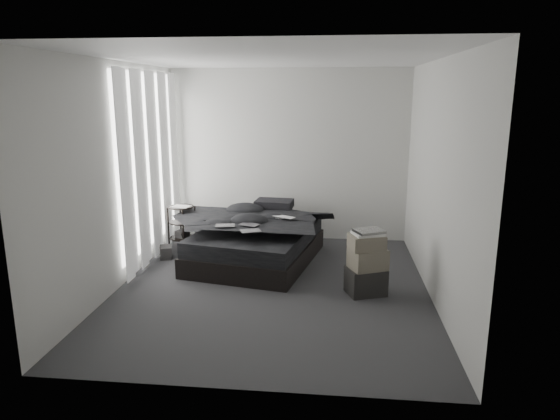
# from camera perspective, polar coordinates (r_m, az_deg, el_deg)

# --- Properties ---
(floor) EXTENTS (3.60, 4.20, 0.01)m
(floor) POSITION_cam_1_polar(r_m,az_deg,el_deg) (5.96, -0.82, -8.81)
(floor) COLOR #333335
(floor) RESTS_ON ground
(ceiling) EXTENTS (3.60, 4.20, 0.01)m
(ceiling) POSITION_cam_1_polar(r_m,az_deg,el_deg) (5.54, -0.92, 16.99)
(ceiling) COLOR white
(ceiling) RESTS_ON ground
(wall_back) EXTENTS (3.60, 0.01, 2.60)m
(wall_back) POSITION_cam_1_polar(r_m,az_deg,el_deg) (7.67, 1.04, 6.23)
(wall_back) COLOR silver
(wall_back) RESTS_ON ground
(wall_front) EXTENTS (3.60, 0.01, 2.60)m
(wall_front) POSITION_cam_1_polar(r_m,az_deg,el_deg) (3.58, -4.94, -2.05)
(wall_front) COLOR silver
(wall_front) RESTS_ON ground
(wall_left) EXTENTS (0.01, 4.20, 2.60)m
(wall_left) POSITION_cam_1_polar(r_m,az_deg,el_deg) (6.09, -17.98, 3.73)
(wall_left) COLOR silver
(wall_left) RESTS_ON ground
(wall_right) EXTENTS (0.01, 4.20, 2.60)m
(wall_right) POSITION_cam_1_polar(r_m,az_deg,el_deg) (5.68, 17.50, 3.11)
(wall_right) COLOR silver
(wall_right) RESTS_ON ground
(window_left) EXTENTS (0.02, 2.00, 2.30)m
(window_left) POSITION_cam_1_polar(r_m,az_deg,el_deg) (6.90, -14.85, 5.41)
(window_left) COLOR white
(window_left) RESTS_ON wall_left
(curtain_left) EXTENTS (0.06, 2.12, 2.48)m
(curtain_left) POSITION_cam_1_polar(r_m,az_deg,el_deg) (6.89, -14.43, 4.84)
(curtain_left) COLOR white
(curtain_left) RESTS_ON wall_left
(bed) EXTENTS (1.78, 2.14, 0.26)m
(bed) POSITION_cam_1_polar(r_m,az_deg,el_deg) (6.81, -2.70, -4.82)
(bed) COLOR black
(bed) RESTS_ON floor
(mattress) EXTENTS (1.71, 2.07, 0.20)m
(mattress) POSITION_cam_1_polar(r_m,az_deg,el_deg) (6.74, -2.72, -2.97)
(mattress) COLOR black
(mattress) RESTS_ON bed
(duvet) EXTENTS (1.69, 1.86, 0.22)m
(duvet) POSITION_cam_1_polar(r_m,az_deg,el_deg) (6.64, -2.88, -1.32)
(duvet) COLOR black
(duvet) RESTS_ON mattress
(pillow_lower) EXTENTS (0.63, 0.49, 0.13)m
(pillow_lower) POSITION_cam_1_polar(r_m,az_deg,el_deg) (7.38, -1.10, -0.19)
(pillow_lower) COLOR black
(pillow_lower) RESTS_ON mattress
(pillow_upper) EXTENTS (0.56, 0.42, 0.12)m
(pillow_upper) POSITION_cam_1_polar(r_m,az_deg,el_deg) (7.32, -0.67, 0.69)
(pillow_upper) COLOR black
(pillow_upper) RESTS_ON pillow_lower
(laptop) EXTENTS (0.36, 0.32, 0.02)m
(laptop) POSITION_cam_1_polar(r_m,az_deg,el_deg) (6.59, 0.23, -0.34)
(laptop) COLOR silver
(laptop) RESTS_ON duvet
(comic_a) EXTENTS (0.26, 0.20, 0.01)m
(comic_a) POSITION_cam_1_polar(r_m,az_deg,el_deg) (6.29, -6.31, -1.16)
(comic_a) COLOR black
(comic_a) RESTS_ON duvet
(comic_b) EXTENTS (0.28, 0.24, 0.01)m
(comic_b) POSITION_cam_1_polar(r_m,az_deg,el_deg) (6.31, -3.52, -1.01)
(comic_b) COLOR black
(comic_b) RESTS_ON duvet
(comic_c) EXTENTS (0.28, 0.24, 0.01)m
(comic_c) POSITION_cam_1_polar(r_m,az_deg,el_deg) (6.02, -3.40, -1.66)
(comic_c) COLOR black
(comic_c) RESTS_ON duvet
(side_stand) EXTENTS (0.47, 0.47, 0.66)m
(side_stand) POSITION_cam_1_polar(r_m,az_deg,el_deg) (7.30, -11.13, -2.16)
(side_stand) COLOR black
(side_stand) RESTS_ON floor
(papers) EXTENTS (0.29, 0.24, 0.01)m
(papers) POSITION_cam_1_polar(r_m,az_deg,el_deg) (7.21, -11.24, 0.38)
(papers) COLOR white
(papers) RESTS_ON side_stand
(floor_books) EXTENTS (0.22, 0.26, 0.16)m
(floor_books) POSITION_cam_1_polar(r_m,az_deg,el_deg) (7.12, -12.91, -4.76)
(floor_books) COLOR black
(floor_books) RESTS_ON floor
(box_lower) EXTENTS (0.50, 0.44, 0.30)m
(box_lower) POSITION_cam_1_polar(r_m,az_deg,el_deg) (5.81, 9.78, -7.99)
(box_lower) COLOR black
(box_lower) RESTS_ON floor
(box_mid) EXTENTS (0.47, 0.43, 0.23)m
(box_mid) POSITION_cam_1_polar(r_m,az_deg,el_deg) (5.72, 10.00, -5.50)
(box_mid) COLOR #645D4F
(box_mid) RESTS_ON box_lower
(box_upper) EXTENTS (0.44, 0.39, 0.16)m
(box_upper) POSITION_cam_1_polar(r_m,az_deg,el_deg) (5.66, 9.88, -3.60)
(box_upper) COLOR #645D4F
(box_upper) RESTS_ON box_mid
(art_book_white) EXTENTS (0.38, 0.34, 0.03)m
(art_book_white) POSITION_cam_1_polar(r_m,az_deg,el_deg) (5.64, 10.00, -2.66)
(art_book_white) COLOR silver
(art_book_white) RESTS_ON box_upper
(art_book_snake) EXTENTS (0.38, 0.35, 0.03)m
(art_book_snake) POSITION_cam_1_polar(r_m,az_deg,el_deg) (5.62, 10.13, -2.38)
(art_book_snake) COLOR silver
(art_book_snake) RESTS_ON art_book_white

